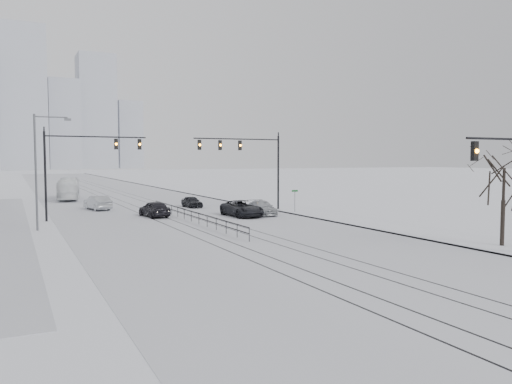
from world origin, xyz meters
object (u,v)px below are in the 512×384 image
object	(u,v)px
bare_tree	(504,176)
sedan_nb_front	(242,209)
box_truck	(69,189)
sedan_sb_outer	(98,203)
sedan_sb_inner	(154,209)
sedan_nb_right	(262,208)
sedan_nb_far	(192,202)

from	to	relation	value
bare_tree	sedan_nb_front	bearing A→B (deg)	108.33
box_truck	sedan_nb_front	bearing A→B (deg)	122.48
box_truck	sedan_sb_outer	bearing A→B (deg)	103.10
sedan_nb_front	box_truck	bearing A→B (deg)	112.37
bare_tree	sedan_nb_front	xyz separation A→B (m)	(-7.51, 22.66, -3.72)
sedan_sb_inner	sedan_nb_right	distance (m)	10.48
sedan_sb_inner	box_truck	xyz separation A→B (m)	(-5.25, 25.15, 0.69)
sedan_sb_outer	sedan_sb_inner	bearing A→B (deg)	101.44
sedan_sb_inner	sedan_nb_right	size ratio (longest dim) A/B	0.95
sedan_sb_inner	sedan_nb_far	xyz separation A→B (m)	(6.31, 7.47, -0.14)
sedan_nb_front	sedan_nb_right	size ratio (longest dim) A/B	1.16
bare_tree	sedan_sb_outer	world-z (taller)	bare_tree
sedan_nb_far	box_truck	size ratio (longest dim) A/B	0.36
sedan_sb_outer	sedan_nb_front	world-z (taller)	sedan_sb_outer
sedan_sb_inner	sedan_nb_front	world-z (taller)	sedan_sb_inner
bare_tree	sedan_nb_far	xyz separation A→B (m)	(-8.89, 33.50, -3.85)
sedan_sb_inner	box_truck	distance (m)	25.70
bare_tree	sedan_nb_front	size ratio (longest dim) A/B	1.10
sedan_nb_far	sedan_sb_inner	bearing A→B (deg)	-133.30
sedan_nb_right	sedan_nb_front	bearing A→B (deg)	-164.14
box_truck	sedan_nb_right	bearing A→B (deg)	126.57
sedan_nb_front	sedan_nb_far	xyz separation A→B (m)	(-1.38, 10.83, -0.13)
sedan_sb_outer	sedan_nb_right	size ratio (longest dim) A/B	0.99
bare_tree	sedan_sb_outer	xyz separation A→B (m)	(-19.05, 35.29, -3.72)
sedan_sb_inner	sedan_nb_far	world-z (taller)	sedan_sb_inner
bare_tree	sedan_nb_far	size ratio (longest dim) A/B	1.63
bare_tree	sedan_nb_right	world-z (taller)	bare_tree
sedan_nb_front	sedan_nb_right	distance (m)	2.38
sedan_sb_outer	sedan_nb_front	bearing A→B (deg)	121.29
sedan_sb_outer	sedan_nb_front	size ratio (longest dim) A/B	0.85
bare_tree	sedan_nb_far	bearing A→B (deg)	104.86
sedan_nb_right	bare_tree	bearing A→B (deg)	-70.16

